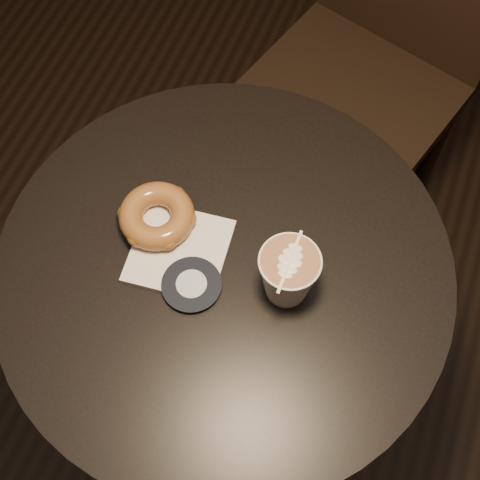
# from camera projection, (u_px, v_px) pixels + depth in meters

# --- Properties ---
(cafe_table) EXTENTS (0.70, 0.70, 0.75)m
(cafe_table) POSITION_uv_depth(u_px,v_px,m) (226.00, 311.00, 1.19)
(cafe_table) COLOR black
(cafe_table) RESTS_ON ground
(chair) EXTENTS (0.54, 0.54, 1.08)m
(chair) POSITION_uv_depth(u_px,v_px,m) (383.00, 31.00, 1.42)
(chair) COLOR black
(chair) RESTS_ON ground
(pastry_bag) EXTENTS (0.16, 0.16, 0.01)m
(pastry_bag) POSITION_uv_depth(u_px,v_px,m) (179.00, 251.00, 1.02)
(pastry_bag) COLOR silver
(pastry_bag) RESTS_ON cafe_table
(doughnut) EXTENTS (0.12, 0.12, 0.04)m
(doughnut) POSITION_uv_depth(u_px,v_px,m) (157.00, 216.00, 1.02)
(doughnut) COLOR brown
(doughnut) RESTS_ON pastry_bag
(latte_cup) EXTENTS (0.09, 0.09, 0.10)m
(latte_cup) POSITION_uv_depth(u_px,v_px,m) (288.00, 275.00, 0.95)
(latte_cup) COLOR silver
(latte_cup) RESTS_ON cafe_table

